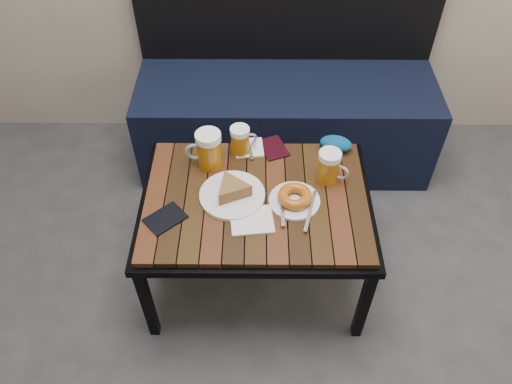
{
  "coord_description": "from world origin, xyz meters",
  "views": [
    {
      "loc": [
        -0.03,
        -0.19,
        1.8
      ],
      "look_at": [
        -0.04,
        1.01,
        0.5
      ],
      "focal_mm": 35.0,
      "sensor_mm": 36.0,
      "label": 1
    }
  ],
  "objects_px": {
    "beer_mug_right": "(329,167)",
    "plate_pie": "(232,192)",
    "beer_mug_centre": "(241,140)",
    "passport_navy": "(165,218)",
    "bench": "(285,112)",
    "cafe_table": "(256,205)",
    "plate_bagel": "(295,198)",
    "passport_burgundy": "(273,148)",
    "knit_pouch": "(336,144)",
    "beer_mug_left": "(208,150)"
  },
  "relations": [
    {
      "from": "beer_mug_right",
      "to": "plate_pie",
      "type": "relative_size",
      "value": 0.55
    },
    {
      "from": "beer_mug_centre",
      "to": "passport_navy",
      "type": "distance_m",
      "value": 0.43
    },
    {
      "from": "beer_mug_centre",
      "to": "beer_mug_right",
      "type": "height_order",
      "value": "beer_mug_right"
    },
    {
      "from": "bench",
      "to": "passport_navy",
      "type": "height_order",
      "value": "bench"
    },
    {
      "from": "cafe_table",
      "to": "plate_bagel",
      "type": "distance_m",
      "value": 0.15
    },
    {
      "from": "passport_navy",
      "to": "bench",
      "type": "bearing_deg",
      "value": 110.51
    },
    {
      "from": "bench",
      "to": "beer_mug_right",
      "type": "height_order",
      "value": "bench"
    },
    {
      "from": "passport_navy",
      "to": "passport_burgundy",
      "type": "distance_m",
      "value": 0.52
    },
    {
      "from": "beer_mug_centre",
      "to": "plate_bagel",
      "type": "bearing_deg",
      "value": -78.56
    },
    {
      "from": "beer_mug_right",
      "to": "passport_burgundy",
      "type": "xyz_separation_m",
      "value": [
        -0.2,
        0.17,
        -0.06
      ]
    },
    {
      "from": "plate_bagel",
      "to": "knit_pouch",
      "type": "height_order",
      "value": "knit_pouch"
    },
    {
      "from": "beer_mug_right",
      "to": "passport_burgundy",
      "type": "relative_size",
      "value": 1.02
    },
    {
      "from": "knit_pouch",
      "to": "plate_pie",
      "type": "bearing_deg",
      "value": -146.9
    },
    {
      "from": "cafe_table",
      "to": "plate_pie",
      "type": "relative_size",
      "value": 3.56
    },
    {
      "from": "passport_navy",
      "to": "knit_pouch",
      "type": "distance_m",
      "value": 0.72
    },
    {
      "from": "plate_pie",
      "to": "passport_burgundy",
      "type": "bearing_deg",
      "value": 59.51
    },
    {
      "from": "plate_pie",
      "to": "passport_burgundy",
      "type": "distance_m",
      "value": 0.3
    },
    {
      "from": "beer_mug_left",
      "to": "beer_mug_centre",
      "type": "distance_m",
      "value": 0.14
    },
    {
      "from": "beer_mug_right",
      "to": "passport_burgundy",
      "type": "height_order",
      "value": "beer_mug_right"
    },
    {
      "from": "passport_burgundy",
      "to": "knit_pouch",
      "type": "bearing_deg",
      "value": -21.91
    },
    {
      "from": "plate_pie",
      "to": "beer_mug_left",
      "type": "bearing_deg",
      "value": 119.22
    },
    {
      "from": "beer_mug_centre",
      "to": "plate_pie",
      "type": "distance_m",
      "value": 0.24
    },
    {
      "from": "passport_burgundy",
      "to": "knit_pouch",
      "type": "xyz_separation_m",
      "value": [
        0.24,
        0.0,
        0.02
      ]
    },
    {
      "from": "beer_mug_centre",
      "to": "plate_pie",
      "type": "bearing_deg",
      "value": -121.44
    },
    {
      "from": "cafe_table",
      "to": "passport_navy",
      "type": "xyz_separation_m",
      "value": [
        -0.31,
        -0.1,
        0.05
      ]
    },
    {
      "from": "beer_mug_left",
      "to": "plate_pie",
      "type": "relative_size",
      "value": 0.65
    },
    {
      "from": "beer_mug_left",
      "to": "beer_mug_centre",
      "type": "relative_size",
      "value": 1.28
    },
    {
      "from": "cafe_table",
      "to": "beer_mug_centre",
      "type": "height_order",
      "value": "beer_mug_centre"
    },
    {
      "from": "beer_mug_centre",
      "to": "passport_burgundy",
      "type": "xyz_separation_m",
      "value": [
        0.13,
        0.02,
        -0.06
      ]
    },
    {
      "from": "cafe_table",
      "to": "plate_bagel",
      "type": "height_order",
      "value": "plate_bagel"
    },
    {
      "from": "cafe_table",
      "to": "plate_pie",
      "type": "height_order",
      "value": "plate_pie"
    },
    {
      "from": "cafe_table",
      "to": "beer_mug_centre",
      "type": "xyz_separation_m",
      "value": [
        -0.06,
        0.24,
        0.1
      ]
    },
    {
      "from": "beer_mug_centre",
      "to": "knit_pouch",
      "type": "bearing_deg",
      "value": -22.34
    },
    {
      "from": "passport_burgundy",
      "to": "beer_mug_right",
      "type": "bearing_deg",
      "value": -62.1
    },
    {
      "from": "beer_mug_left",
      "to": "knit_pouch",
      "type": "relative_size",
      "value": 1.22
    },
    {
      "from": "passport_navy",
      "to": "passport_burgundy",
      "type": "bearing_deg",
      "value": 92.19
    },
    {
      "from": "beer_mug_right",
      "to": "passport_navy",
      "type": "distance_m",
      "value": 0.61
    },
    {
      "from": "beer_mug_right",
      "to": "beer_mug_left",
      "type": "bearing_deg",
      "value": -166.38
    },
    {
      "from": "cafe_table",
      "to": "beer_mug_right",
      "type": "distance_m",
      "value": 0.3
    },
    {
      "from": "beer_mug_left",
      "to": "beer_mug_right",
      "type": "bearing_deg",
      "value": 173.72
    },
    {
      "from": "plate_bagel",
      "to": "beer_mug_centre",
      "type": "bearing_deg",
      "value": 126.9
    },
    {
      "from": "beer_mug_left",
      "to": "passport_burgundy",
      "type": "distance_m",
      "value": 0.27
    },
    {
      "from": "beer_mug_centre",
      "to": "passport_burgundy",
      "type": "relative_size",
      "value": 0.93
    },
    {
      "from": "plate_bagel",
      "to": "passport_navy",
      "type": "height_order",
      "value": "plate_bagel"
    },
    {
      "from": "beer_mug_centre",
      "to": "plate_bagel",
      "type": "distance_m",
      "value": 0.33
    },
    {
      "from": "plate_bagel",
      "to": "passport_burgundy",
      "type": "bearing_deg",
      "value": 103.96
    },
    {
      "from": "beer_mug_right",
      "to": "beer_mug_centre",
      "type": "bearing_deg",
      "value": 178.98
    },
    {
      "from": "bench",
      "to": "passport_navy",
      "type": "bearing_deg",
      "value": -117.84
    },
    {
      "from": "bench",
      "to": "cafe_table",
      "type": "bearing_deg",
      "value": -100.44
    },
    {
      "from": "beer_mug_right",
      "to": "bench",
      "type": "bearing_deg",
      "value": 124.26
    }
  ]
}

